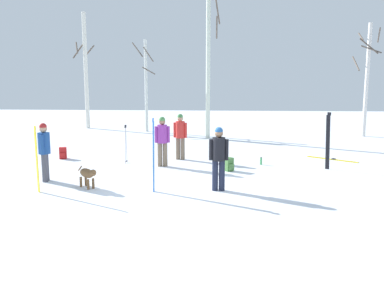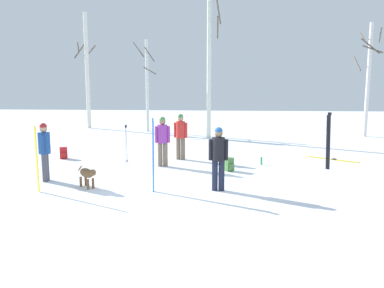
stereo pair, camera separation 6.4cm
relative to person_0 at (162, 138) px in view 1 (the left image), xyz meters
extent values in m
plane|color=white|center=(0.83, -2.94, -0.98)|extent=(60.00, 60.00, 0.00)
cylinder|color=#72604C|center=(0.09, 0.02, -0.57)|extent=(0.16, 0.16, 0.82)
cylinder|color=#72604C|center=(-0.09, -0.02, -0.57)|extent=(0.16, 0.16, 0.82)
cylinder|color=purple|center=(0.00, 0.00, 0.15)|extent=(0.34, 0.34, 0.62)
sphere|color=#997051|center=(0.00, 0.00, 0.57)|extent=(0.22, 0.22, 0.22)
sphere|color=#4C8C4C|center=(0.00, 0.00, 0.63)|extent=(0.21, 0.21, 0.21)
cylinder|color=purple|center=(0.21, 0.04, 0.13)|extent=(0.10, 0.10, 0.56)
cylinder|color=purple|center=(-0.21, -0.04, 0.13)|extent=(0.10, 0.10, 0.56)
cylinder|color=#4C4C56|center=(-3.12, -2.37, -0.57)|extent=(0.16, 0.16, 0.82)
cylinder|color=#4C4C56|center=(-3.15, -2.19, -0.57)|extent=(0.16, 0.16, 0.82)
cylinder|color=#1E478C|center=(-3.13, -2.28, 0.15)|extent=(0.34, 0.34, 0.62)
sphere|color=tan|center=(-3.13, -2.28, 0.57)|extent=(0.22, 0.22, 0.22)
sphere|color=#B22626|center=(-3.13, -2.28, 0.63)|extent=(0.21, 0.21, 0.21)
cylinder|color=#1E478C|center=(-3.09, -2.49, 0.13)|extent=(0.10, 0.10, 0.56)
cylinder|color=#1E478C|center=(-3.17, -2.08, 0.13)|extent=(0.10, 0.10, 0.56)
cylinder|color=#72604C|center=(0.40, 1.28, -0.57)|extent=(0.16, 0.16, 0.82)
cylinder|color=#72604C|center=(0.58, 1.26, -0.57)|extent=(0.16, 0.16, 0.82)
cylinder|color=red|center=(0.49, 1.27, 0.15)|extent=(0.34, 0.34, 0.62)
sphere|color=tan|center=(0.49, 1.27, 0.57)|extent=(0.22, 0.22, 0.22)
sphere|color=#4C8C4C|center=(0.49, 1.27, 0.63)|extent=(0.21, 0.21, 0.21)
cylinder|color=red|center=(0.28, 1.30, 0.13)|extent=(0.10, 0.10, 0.56)
cylinder|color=red|center=(0.70, 1.24, 0.13)|extent=(0.10, 0.10, 0.56)
cylinder|color=#1E2338|center=(1.84, -2.96, -0.57)|extent=(0.16, 0.16, 0.82)
cylinder|color=#1E2338|center=(2.02, -2.95, -0.57)|extent=(0.16, 0.16, 0.82)
cylinder|color=black|center=(1.93, -2.96, 0.15)|extent=(0.34, 0.34, 0.62)
sphere|color=#997051|center=(1.93, -2.96, 0.57)|extent=(0.22, 0.22, 0.22)
sphere|color=#265999|center=(1.93, -2.96, 0.63)|extent=(0.21, 0.21, 0.21)
cylinder|color=black|center=(1.72, -2.97, 0.13)|extent=(0.10, 0.10, 0.56)
cylinder|color=black|center=(2.14, -2.95, 0.13)|extent=(0.10, 0.10, 0.56)
ellipsoid|color=brown|center=(-1.68, -2.92, -0.57)|extent=(0.60, 0.56, 0.26)
sphere|color=brown|center=(-1.43, -3.14, -0.51)|extent=(0.18, 0.18, 0.18)
ellipsoid|color=brown|center=(-1.38, -3.19, -0.53)|extent=(0.11, 0.11, 0.06)
cylinder|color=brown|center=(-1.95, -2.69, -0.49)|extent=(0.17, 0.15, 0.17)
cylinder|color=brown|center=(-1.49, -2.99, -0.84)|extent=(0.07, 0.07, 0.28)
cylinder|color=brown|center=(-1.59, -3.11, -0.84)|extent=(0.07, 0.07, 0.28)
cylinder|color=brown|center=(-1.78, -2.74, -0.84)|extent=(0.07, 0.07, 0.28)
cylinder|color=brown|center=(-1.88, -2.85, -0.84)|extent=(0.07, 0.07, 0.28)
cube|color=black|center=(5.51, -0.04, -0.07)|extent=(0.11, 0.07, 1.81)
cube|color=black|center=(5.51, -0.04, 0.87)|extent=(0.06, 0.04, 0.10)
cube|color=black|center=(5.57, -0.07, -0.07)|extent=(0.11, 0.07, 1.81)
cube|color=black|center=(5.57, -0.07, 0.87)|extent=(0.06, 0.04, 0.10)
cube|color=blue|center=(0.22, -3.18, -0.05)|extent=(0.02, 0.15, 1.87)
cube|color=blue|center=(0.22, -3.18, 0.93)|extent=(0.02, 0.06, 0.10)
cube|color=blue|center=(0.22, -3.12, -0.05)|extent=(0.02, 0.15, 1.87)
cube|color=blue|center=(0.22, -3.12, 0.93)|extent=(0.02, 0.06, 0.10)
cube|color=yellow|center=(-2.81, -3.45, -0.15)|extent=(0.08, 0.09, 1.67)
cube|color=yellow|center=(-2.81, -3.45, 0.73)|extent=(0.05, 0.05, 0.10)
cube|color=yellow|center=(-2.85, -3.40, -0.15)|extent=(0.08, 0.09, 1.67)
cube|color=yellow|center=(-2.85, -3.40, 0.73)|extent=(0.05, 0.05, 0.10)
cube|color=yellow|center=(6.16, 1.58, -0.97)|extent=(1.60, 1.18, 0.02)
cube|color=#333338|center=(6.20, 1.55, -0.95)|extent=(0.13, 0.12, 0.03)
cube|color=yellow|center=(6.22, 1.66, -0.97)|extent=(1.60, 1.18, 0.02)
cube|color=#333338|center=(6.26, 1.63, -0.95)|extent=(0.13, 0.12, 0.03)
cylinder|color=#B2B2BC|center=(-1.38, 0.52, -0.34)|extent=(0.02, 0.10, 1.28)
cylinder|color=black|center=(-1.38, 0.52, 0.35)|extent=(0.04, 0.04, 0.10)
cylinder|color=black|center=(-1.38, 0.52, -0.91)|extent=(0.07, 0.07, 0.01)
cylinder|color=#B2B2BC|center=(-1.38, 0.38, -0.34)|extent=(0.02, 0.10, 1.28)
cylinder|color=black|center=(-1.38, 0.38, 0.35)|extent=(0.04, 0.04, 0.10)
cylinder|color=black|center=(-1.38, 0.38, -0.91)|extent=(0.07, 0.07, 0.01)
cube|color=red|center=(-3.97, 1.10, -0.76)|extent=(0.31, 0.27, 0.44)
cube|color=red|center=(-3.93, 0.98, -0.83)|extent=(0.20, 0.11, 0.20)
cube|color=black|center=(-4.07, 1.19, -0.76)|extent=(0.04, 0.03, 0.37)
cube|color=black|center=(-3.93, 1.23, -0.76)|extent=(0.04, 0.03, 0.37)
cube|color=#4C7F3F|center=(2.27, -0.57, -0.76)|extent=(0.33, 0.32, 0.44)
cube|color=#4C7F3F|center=(2.35, -0.67, -0.83)|extent=(0.19, 0.17, 0.20)
cube|color=black|center=(2.14, -0.53, -0.76)|extent=(0.04, 0.04, 0.37)
cube|color=black|center=(2.25, -0.44, -0.76)|extent=(0.04, 0.04, 0.37)
cylinder|color=green|center=(3.42, 0.50, -0.86)|extent=(0.07, 0.07, 0.25)
cylinder|color=black|center=(3.42, 0.50, -0.72)|extent=(0.04, 0.04, 0.02)
cylinder|color=silver|center=(-6.30, 11.03, 2.56)|extent=(0.24, 0.24, 7.07)
cylinder|color=brown|center=(-6.20, 11.41, 3.76)|extent=(0.83, 0.32, 0.81)
cylinder|color=brown|center=(-6.75, 10.85, 3.97)|extent=(0.47, 0.96, 0.78)
cylinder|color=brown|center=(-6.77, 11.23, 3.85)|extent=(0.49, 1.01, 1.06)
cylinder|color=silver|center=(-2.31, 9.67, 1.66)|extent=(0.17, 0.17, 5.29)
cylinder|color=brown|center=(-2.10, 9.43, 3.45)|extent=(0.55, 0.49, 0.83)
cylinder|color=brown|center=(-2.70, 9.30, 3.71)|extent=(0.80, 0.85, 0.88)
cylinder|color=brown|center=(-2.08, 9.35, 2.54)|extent=(0.70, 0.52, 0.44)
cylinder|color=silver|center=(1.36, 7.07, 2.98)|extent=(0.22, 0.22, 7.93)
cylinder|color=brown|center=(1.78, 7.07, 4.58)|extent=(0.09, 0.90, 1.00)
cylinder|color=brown|center=(1.81, 6.97, 5.36)|extent=(0.28, 0.98, 1.15)
cylinder|color=silver|center=(9.67, 8.32, 1.97)|extent=(0.20, 0.20, 5.91)
cylinder|color=brown|center=(9.23, 8.35, 4.24)|extent=(0.13, 0.92, 0.48)
cylinder|color=brown|center=(10.08, 8.20, 4.28)|extent=(0.32, 0.88, 0.68)
cylinder|color=brown|center=(9.52, 7.90, 3.71)|extent=(0.91, 0.40, 0.84)
cylinder|color=brown|center=(9.06, 8.34, 2.86)|extent=(0.11, 1.26, 0.82)
cylinder|color=brown|center=(9.61, 7.83, 3.54)|extent=(1.02, 0.20, 0.43)
camera|label=1|loc=(1.92, -13.30, 1.90)|focal=37.04mm
camera|label=2|loc=(1.98, -13.29, 1.90)|focal=37.04mm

